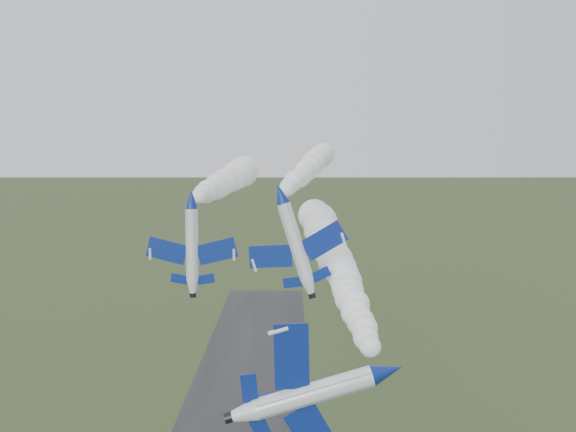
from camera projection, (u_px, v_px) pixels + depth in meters
name	position (u px, v px, depth m)	size (l,w,h in m)	color
jet_lead	(388.00, 372.00, 46.51)	(4.03, 13.44, 10.71)	white
smoke_trail_jet_lead	(334.00, 256.00, 83.43)	(5.82, 68.62, 5.82)	white
jet_pair_left	(191.00, 199.00, 71.28)	(10.16, 12.20, 2.99)	white
smoke_trail_jet_pair_left	(228.00, 180.00, 100.58)	(5.36, 53.66, 5.36)	white
jet_pair_right	(280.00, 193.00, 70.99)	(10.83, 13.49, 4.29)	white
smoke_trail_jet_pair_right	(309.00, 167.00, 106.46)	(4.52, 64.81, 4.52)	white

